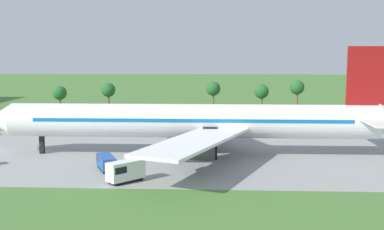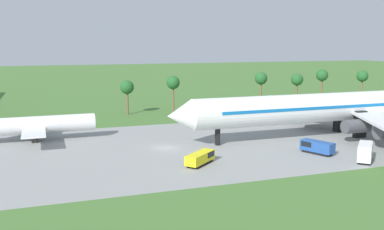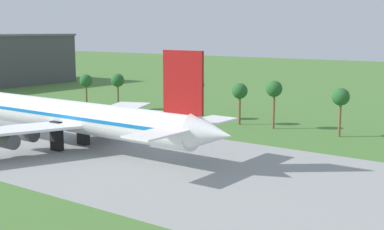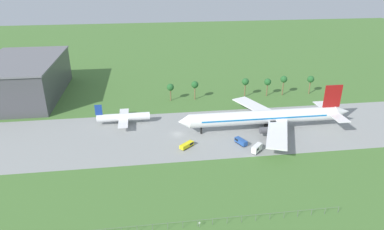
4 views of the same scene
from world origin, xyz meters
name	(u,v)px [view 1 (image 1 of 4)]	position (x,y,z in m)	size (l,w,h in m)	color
jet_airliner	(202,121)	(37.60, -1.00, 5.88)	(74.14, 53.57, 18.55)	white
fuel_truck	(125,171)	(27.70, -18.96, 1.57)	(5.10, 5.20, 2.94)	black
catering_van	(106,162)	(23.49, -11.97, 1.17)	(4.13, 6.00, 2.15)	black
palm_tree_row	(216,91)	(40.01, 38.45, 7.89)	(78.69, 3.60, 10.66)	brown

